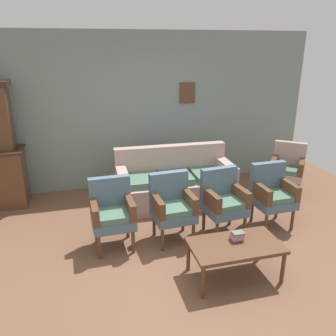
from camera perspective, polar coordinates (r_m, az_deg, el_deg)
ground_plane at (r=4.28m, az=1.96°, el=-15.45°), size 7.68×7.68×0.00m
wall_back_with_decor at (r=6.15m, az=-5.01°, el=9.32°), size 6.40×0.09×2.70m
floral_couch at (r=5.61m, az=1.07°, el=-2.61°), size 1.88×0.85×0.90m
armchair_near_couch_end at (r=4.40m, az=-9.27°, el=-7.03°), size 0.54×0.51×0.90m
armchair_row_middle at (r=4.50m, az=0.70°, el=-6.09°), size 0.55×0.52×0.90m
armchair_by_doorway at (r=4.72m, az=9.17°, el=-5.11°), size 0.57×0.54×0.90m
armchair_near_cabinet at (r=5.07m, az=16.91°, el=-3.93°), size 0.54×0.51×0.90m
wingback_chair_by_fireplace at (r=6.20m, az=19.26°, el=0.18°), size 0.71×0.71×0.90m
coffee_table at (r=3.93m, az=11.13°, el=-12.82°), size 1.00×0.56×0.42m
book_stack_on_table at (r=3.94m, az=11.44°, el=-11.02°), size 0.14×0.11×0.11m
floor_vase_by_wall at (r=7.06m, az=19.39°, el=0.71°), size 0.20×0.20×0.58m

